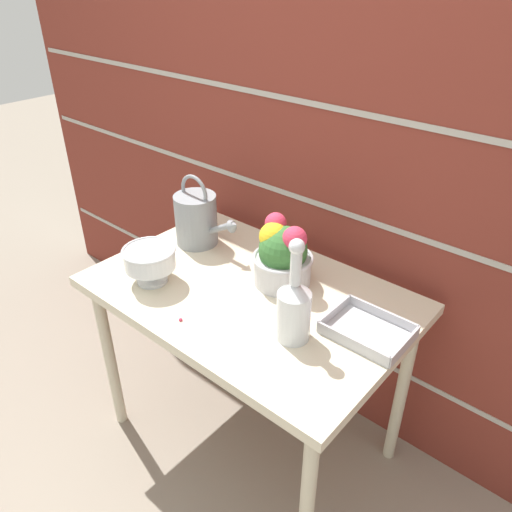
# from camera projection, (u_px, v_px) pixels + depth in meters

# --- Properties ---
(ground_plane) EXTENTS (12.00, 12.00, 0.00)m
(ground_plane) POSITION_uv_depth(u_px,v_px,m) (250.00, 436.00, 2.07)
(ground_plane) COLOR gray
(brick_wall) EXTENTS (3.60, 0.08, 2.20)m
(brick_wall) POSITION_uv_depth(u_px,v_px,m) (329.00, 155.00, 1.79)
(brick_wall) COLOR maroon
(brick_wall) RESTS_ON ground_plane
(patio_table) EXTENTS (1.07, 0.71, 0.74)m
(patio_table) POSITION_uv_depth(u_px,v_px,m) (249.00, 309.00, 1.73)
(patio_table) COLOR beige
(patio_table) RESTS_ON ground_plane
(watering_can) EXTENTS (0.31, 0.16, 0.28)m
(watering_can) POSITION_uv_depth(u_px,v_px,m) (197.00, 218.00, 1.92)
(watering_can) COLOR gray
(watering_can) RESTS_ON patio_table
(crystal_pedestal_bowl) EXTENTS (0.18, 0.18, 0.13)m
(crystal_pedestal_bowl) POSITION_uv_depth(u_px,v_px,m) (150.00, 259.00, 1.69)
(crystal_pedestal_bowl) COLOR silver
(crystal_pedestal_bowl) RESTS_ON patio_table
(flower_planter) EXTENTS (0.21, 0.21, 0.24)m
(flower_planter) POSITION_uv_depth(u_px,v_px,m) (282.00, 255.00, 1.68)
(flower_planter) COLOR #BCBCC1
(flower_planter) RESTS_ON patio_table
(glass_decanter) EXTENTS (0.10, 0.10, 0.33)m
(glass_decanter) POSITION_uv_depth(u_px,v_px,m) (294.00, 306.00, 1.43)
(glass_decanter) COLOR silver
(glass_decanter) RESTS_ON patio_table
(wire_tray) EXTENTS (0.25, 0.19, 0.04)m
(wire_tray) POSITION_uv_depth(u_px,v_px,m) (367.00, 331.00, 1.49)
(wire_tray) COLOR #B7B7BC
(wire_tray) RESTS_ON patio_table
(fallen_petal) EXTENTS (0.01, 0.01, 0.01)m
(fallen_petal) POSITION_uv_depth(u_px,v_px,m) (181.00, 320.00, 1.55)
(fallen_petal) COLOR #E03856
(fallen_petal) RESTS_ON patio_table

